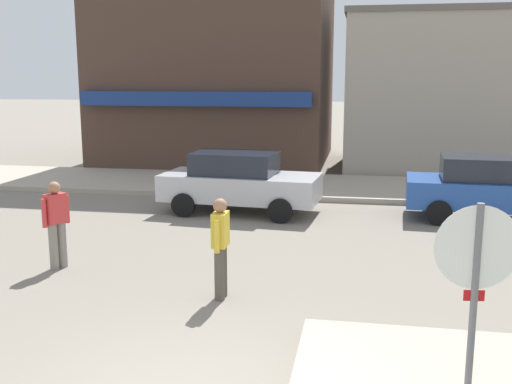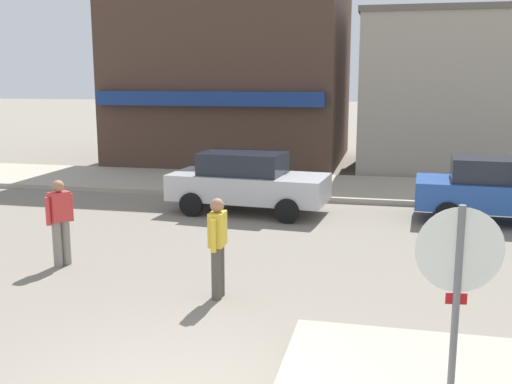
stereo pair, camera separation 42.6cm
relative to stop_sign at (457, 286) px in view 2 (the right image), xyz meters
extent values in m
cube|color=#A89E8C|center=(-2.91, 12.69, -1.44)|extent=(80.00, 4.00, 0.15)
cylinder|color=slate|center=(0.00, -0.01, -0.37)|extent=(0.07, 0.07, 2.30)
cylinder|color=red|center=(0.00, 0.01, 0.35)|extent=(0.76, 0.10, 0.76)
cylinder|color=white|center=(0.00, 0.00, 0.35)|extent=(0.82, 0.10, 0.82)
cube|color=red|center=(0.00, 0.01, -0.13)|extent=(0.20, 0.04, 0.11)
cube|color=#B7B7BC|center=(-4.17, 9.08, -0.85)|extent=(4.13, 2.03, 0.66)
cube|color=#1E232D|center=(-4.32, 9.09, -0.24)|extent=(2.19, 1.56, 0.56)
cylinder|color=black|center=(-2.86, 9.82, -1.22)|extent=(0.61, 0.23, 0.60)
cylinder|color=black|center=(-3.01, 8.13, -1.22)|extent=(0.61, 0.23, 0.60)
cylinder|color=black|center=(-5.34, 10.03, -1.22)|extent=(0.61, 0.23, 0.60)
cylinder|color=black|center=(-5.48, 8.34, -1.22)|extent=(0.61, 0.23, 0.60)
cube|color=#234C9E|center=(2.00, 9.33, -0.85)|extent=(4.09, 1.92, 0.66)
cube|color=#1E232D|center=(1.85, 9.33, -0.24)|extent=(2.15, 1.51, 0.56)
cylinder|color=black|center=(0.81, 10.24, -1.22)|extent=(0.61, 0.21, 0.60)
cylinder|color=black|center=(0.71, 8.55, -1.22)|extent=(0.61, 0.21, 0.60)
cylinder|color=#4C473D|center=(-3.24, 2.96, -1.09)|extent=(0.16, 0.16, 0.85)
cylinder|color=#4C473D|center=(-3.24, 3.14, -1.09)|extent=(0.16, 0.16, 0.85)
cube|color=gold|center=(-3.24, 3.05, -0.40)|extent=(0.22, 0.36, 0.54)
sphere|color=#9E7051|center=(-3.24, 3.05, -0.02)|extent=(0.22, 0.22, 0.22)
cylinder|color=gold|center=(-3.24, 2.82, -0.45)|extent=(0.09, 0.09, 0.52)
cylinder|color=gold|center=(-3.24, 3.28, -0.45)|extent=(0.09, 0.09, 0.52)
cylinder|color=gray|center=(-6.49, 4.07, -1.09)|extent=(0.16, 0.16, 0.85)
cylinder|color=gray|center=(-6.57, 3.92, -1.09)|extent=(0.16, 0.16, 0.85)
cube|color=#D13838|center=(-6.53, 4.00, -0.40)|extent=(0.37, 0.42, 0.54)
sphere|color=#9E7051|center=(-6.53, 4.00, -0.02)|extent=(0.22, 0.22, 0.22)
cylinder|color=#D13838|center=(-6.42, 4.20, -0.45)|extent=(0.12, 0.12, 0.52)
cylinder|color=#D13838|center=(-6.64, 3.79, -0.45)|extent=(0.12, 0.12, 0.52)
cube|color=#473328|center=(-6.95, 18.80, 2.70)|extent=(8.66, 8.24, 8.43)
cube|color=navy|center=(-6.95, 14.54, 1.18)|extent=(8.23, 0.40, 0.50)
cube|color=#9E9384|center=(2.22, 17.94, 1.25)|extent=(8.00, 6.15, 5.54)
cube|color=#5E584F|center=(2.22, 17.94, 4.12)|extent=(8.16, 6.28, 0.20)
camera|label=1|loc=(-1.09, -5.73, 1.94)|focal=42.00mm
camera|label=2|loc=(-0.68, -5.64, 1.94)|focal=42.00mm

